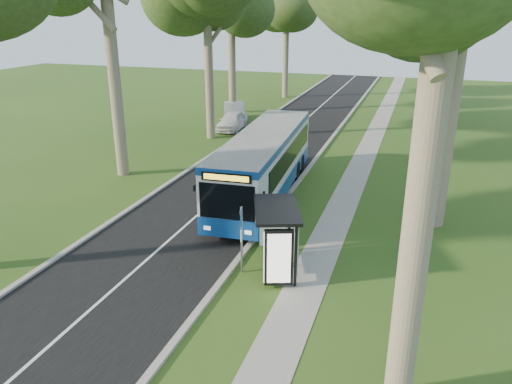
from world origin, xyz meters
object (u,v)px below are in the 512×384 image
litter_bin (270,230)px  bus_shelter (277,231)px  car_white (232,121)px  bus (264,164)px  bus_stop_sign (241,232)px  car_silver (234,112)px

litter_bin → bus_shelter: bearing=-68.8°
bus_shelter → car_white: size_ratio=0.77×
bus_shelter → bus: bearing=90.8°
bus_stop_sign → litter_bin: (0.21, 3.04, -1.19)m
bus_stop_sign → bus_shelter: bearing=-3.9°
bus_stop_sign → bus_shelter: bus_stop_sign is taller
litter_bin → car_white: (-9.07, 19.10, 0.27)m
bus_stop_sign → bus_shelter: size_ratio=0.80×
car_white → litter_bin: bearing=-68.1°
litter_bin → car_white: size_ratio=0.22×
litter_bin → car_silver: bearing=114.4°
bus_stop_sign → car_silver: (-9.77, 25.05, -0.83)m
car_silver → litter_bin: bearing=-87.3°
litter_bin → bus: bearing=110.4°
bus → car_silver: size_ratio=2.55×
bus_shelter → bus_stop_sign: bearing=168.6°
bus_stop_sign → litter_bin: bearing=73.6°
bus → litter_bin: size_ratio=13.71×
car_white → car_silver: car_silver is taller
bus_shelter → car_white: bearing=95.0°
bus_stop_sign → car_white: (-8.86, 22.14, -0.92)m
car_white → car_silver: bearing=103.8°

